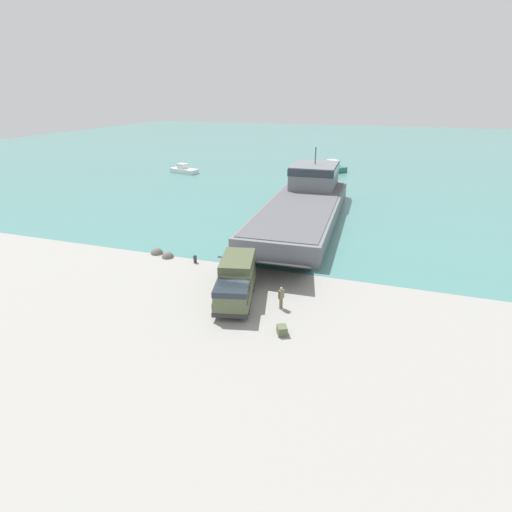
{
  "coord_description": "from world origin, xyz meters",
  "views": [
    {
      "loc": [
        10.12,
        -25.91,
        15.22
      ],
      "look_at": [
        -0.07,
        4.51,
        2.03
      ],
      "focal_mm": 28.0,
      "sensor_mm": 36.0,
      "label": 1
    }
  ],
  "objects_px": {
    "landing_craft": "(305,201)",
    "moored_boat_b": "(184,170)",
    "moored_boat_a": "(331,167)",
    "mooring_bollard": "(195,259)",
    "military_truck": "(236,281)",
    "soldier_on_ramp": "(281,296)",
    "cargo_crate": "(282,330)"
  },
  "relations": [
    {
      "from": "cargo_crate",
      "to": "military_truck",
      "type": "bearing_deg",
      "value": 142.29
    },
    {
      "from": "military_truck",
      "to": "mooring_bollard",
      "type": "height_order",
      "value": "military_truck"
    },
    {
      "from": "landing_craft",
      "to": "soldier_on_ramp",
      "type": "bearing_deg",
      "value": -84.16
    },
    {
      "from": "moored_boat_b",
      "to": "mooring_bollard",
      "type": "bearing_deg",
      "value": 43.71
    },
    {
      "from": "military_truck",
      "to": "moored_boat_a",
      "type": "bearing_deg",
      "value": 168.05
    },
    {
      "from": "soldier_on_ramp",
      "to": "mooring_bollard",
      "type": "height_order",
      "value": "soldier_on_ramp"
    },
    {
      "from": "mooring_bollard",
      "to": "military_truck",
      "type": "bearing_deg",
      "value": -41.03
    },
    {
      "from": "military_truck",
      "to": "moored_boat_b",
      "type": "distance_m",
      "value": 55.22
    },
    {
      "from": "moored_boat_a",
      "to": "moored_boat_b",
      "type": "bearing_deg",
      "value": 153.75
    },
    {
      "from": "moored_boat_a",
      "to": "cargo_crate",
      "type": "xyz_separation_m",
      "value": [
        6.24,
        -62.48,
        -0.43
      ]
    },
    {
      "from": "moored_boat_a",
      "to": "cargo_crate",
      "type": "distance_m",
      "value": 62.8
    },
    {
      "from": "soldier_on_ramp",
      "to": "cargo_crate",
      "type": "xyz_separation_m",
      "value": [
        0.99,
        -3.38,
        -0.73
      ]
    },
    {
      "from": "soldier_on_ramp",
      "to": "moored_boat_a",
      "type": "relative_size",
      "value": 0.25
    },
    {
      "from": "landing_craft",
      "to": "soldier_on_ramp",
      "type": "xyz_separation_m",
      "value": [
        3.5,
        -24.77,
        -0.93
      ]
    },
    {
      "from": "military_truck",
      "to": "mooring_bollard",
      "type": "relative_size",
      "value": 8.98
    },
    {
      "from": "landing_craft",
      "to": "moored_boat_b",
      "type": "relative_size",
      "value": 5.36
    },
    {
      "from": "military_truck",
      "to": "moored_boat_b",
      "type": "xyz_separation_m",
      "value": [
        -29.46,
        46.69,
        -1.0
      ]
    },
    {
      "from": "mooring_bollard",
      "to": "cargo_crate",
      "type": "xyz_separation_m",
      "value": [
        11.13,
        -9.23,
        -0.12
      ]
    },
    {
      "from": "moored_boat_b",
      "to": "soldier_on_ramp",
      "type": "bearing_deg",
      "value": 49.68
    },
    {
      "from": "landing_craft",
      "to": "military_truck",
      "type": "bearing_deg",
      "value": -92.75
    },
    {
      "from": "soldier_on_ramp",
      "to": "moored_boat_b",
      "type": "xyz_separation_m",
      "value": [
        -33.19,
        46.97,
        -0.43
      ]
    },
    {
      "from": "military_truck",
      "to": "soldier_on_ramp",
      "type": "distance_m",
      "value": 3.79
    },
    {
      "from": "moored_boat_a",
      "to": "moored_boat_b",
      "type": "xyz_separation_m",
      "value": [
        -27.94,
        -12.14,
        -0.14
      ]
    },
    {
      "from": "moored_boat_a",
      "to": "mooring_bollard",
      "type": "height_order",
      "value": "moored_boat_a"
    },
    {
      "from": "landing_craft",
      "to": "mooring_bollard",
      "type": "bearing_deg",
      "value": -111.53
    },
    {
      "from": "military_truck",
      "to": "cargo_crate",
      "type": "xyz_separation_m",
      "value": [
        4.73,
        -3.66,
        -1.29
      ]
    },
    {
      "from": "military_truck",
      "to": "cargo_crate",
      "type": "distance_m",
      "value": 6.11
    },
    {
      "from": "landing_craft",
      "to": "cargo_crate",
      "type": "bearing_deg",
      "value": -83.13
    },
    {
      "from": "moored_boat_b",
      "to": "mooring_bollard",
      "type": "relative_size",
      "value": 7.84
    },
    {
      "from": "cargo_crate",
      "to": "soldier_on_ramp",
      "type": "bearing_deg",
      "value": 106.39
    },
    {
      "from": "landing_craft",
      "to": "cargo_crate",
      "type": "xyz_separation_m",
      "value": [
        4.5,
        -28.16,
        -1.66
      ]
    },
    {
      "from": "military_truck",
      "to": "soldier_on_ramp",
      "type": "bearing_deg",
      "value": 72.37
    }
  ]
}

